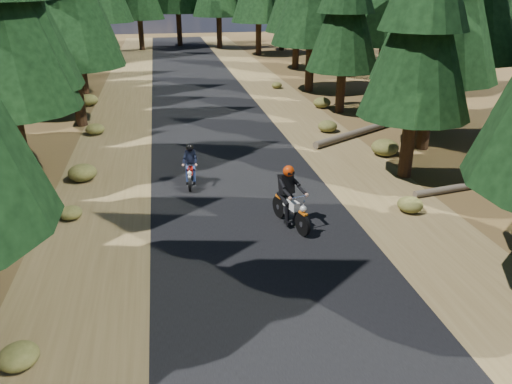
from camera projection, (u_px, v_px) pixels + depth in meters
ground at (267, 253)px, 13.06m from camera, size 120.00×120.00×0.00m
road at (237, 182)px, 17.58m from camera, size 6.00×100.00×0.01m
shoulder_l at (103, 192)px, 16.79m from camera, size 3.20×100.00×0.01m
shoulder_r at (361, 174)px, 18.37m from camera, size 3.20×100.00×0.01m
log_near at (357, 133)px, 22.76m from camera, size 4.99×3.22×0.32m
log_far at (463, 187)px, 16.92m from camera, size 3.91×0.89×0.24m
understory_shrubs at (241, 145)px, 20.72m from camera, size 13.97×32.11×0.66m
rider_lead at (291, 207)px, 14.25m from camera, size 1.15×2.10×1.79m
rider_follow at (191, 172)px, 17.14m from camera, size 0.68×1.68×1.45m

